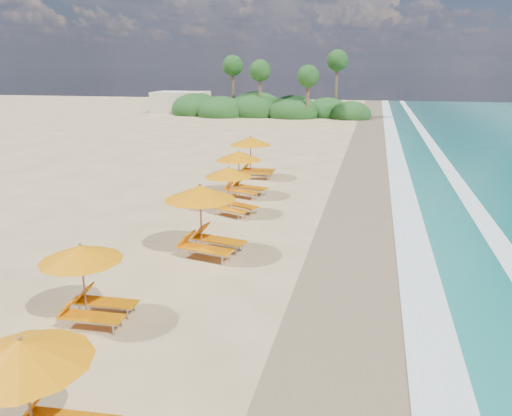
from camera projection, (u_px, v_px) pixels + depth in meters
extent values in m
plane|color=tan|center=(256.00, 240.00, 17.90)|extent=(160.00, 160.00, 0.00)
cube|color=olive|center=(369.00, 249.00, 17.00)|extent=(4.00, 160.00, 0.01)
cube|color=white|center=(414.00, 252.00, 16.66)|extent=(1.20, 160.00, 0.01)
cube|color=white|center=(511.00, 260.00, 15.99)|extent=(0.80, 160.00, 0.01)
cylinder|color=olive|center=(29.00, 400.00, 7.69)|extent=(0.05, 0.05, 2.07)
cone|color=orange|center=(22.00, 352.00, 7.45)|extent=(2.29, 2.29, 0.42)
sphere|color=olive|center=(20.00, 338.00, 7.39)|extent=(0.07, 0.07, 0.07)
cylinder|color=olive|center=(84.00, 284.00, 11.98)|extent=(0.05, 0.05, 1.94)
cone|color=orange|center=(81.00, 253.00, 11.76)|extent=(2.09, 2.09, 0.39)
sphere|color=olive|center=(80.00, 244.00, 11.70)|extent=(0.07, 0.07, 0.07)
cylinder|color=olive|center=(201.00, 220.00, 16.32)|extent=(0.06, 0.06, 2.30)
cone|color=orange|center=(200.00, 193.00, 16.05)|extent=(2.79, 2.79, 0.46)
sphere|color=olive|center=(200.00, 185.00, 15.98)|extent=(0.08, 0.08, 0.08)
cylinder|color=olive|center=(229.00, 191.00, 20.91)|extent=(0.05, 0.05, 1.96)
cone|color=orange|center=(228.00, 172.00, 20.69)|extent=(2.64, 2.64, 0.39)
sphere|color=olive|center=(228.00, 167.00, 20.63)|extent=(0.07, 0.07, 0.07)
cylinder|color=olive|center=(239.00, 174.00, 23.85)|extent=(0.05, 0.05, 2.13)
cone|color=orange|center=(239.00, 156.00, 23.60)|extent=(2.71, 2.71, 0.43)
sphere|color=olive|center=(239.00, 151.00, 23.54)|extent=(0.08, 0.08, 0.08)
cylinder|color=olive|center=(251.00, 158.00, 27.75)|extent=(0.06, 0.06, 2.26)
cone|color=orange|center=(250.00, 141.00, 27.50)|extent=(2.32, 2.32, 0.45)
sphere|color=olive|center=(250.00, 136.00, 27.43)|extent=(0.08, 0.08, 0.08)
ellipsoid|color=#163D14|center=(293.00, 112.00, 61.14)|extent=(6.40, 6.40, 4.16)
ellipsoid|color=#163D14|center=(256.00, 110.00, 63.17)|extent=(7.20, 7.20, 4.68)
ellipsoid|color=#163D14|center=(221.00, 112.00, 62.23)|extent=(6.00, 6.00, 3.90)
ellipsoid|color=#163D14|center=(327.00, 112.00, 62.14)|extent=(5.60, 5.60, 3.64)
ellipsoid|color=#163D14|center=(197.00, 109.00, 64.97)|extent=(6.60, 6.60, 4.29)
ellipsoid|color=#163D14|center=(350.00, 115.00, 59.62)|extent=(5.00, 5.00, 3.25)
cylinder|color=brown|center=(307.00, 98.00, 58.31)|extent=(0.36, 0.36, 5.00)
sphere|color=#163D14|center=(308.00, 76.00, 57.62)|extent=(2.60, 2.60, 2.60)
cylinder|color=brown|center=(260.00, 94.00, 60.50)|extent=(0.36, 0.36, 5.60)
sphere|color=#163D14|center=(260.00, 71.00, 59.73)|extent=(2.60, 2.60, 2.60)
cylinder|color=brown|center=(233.00, 91.00, 63.18)|extent=(0.36, 0.36, 6.20)
sphere|color=#163D14|center=(233.00, 66.00, 62.33)|extent=(2.60, 2.60, 2.60)
cylinder|color=brown|center=(336.00, 89.00, 61.13)|extent=(0.36, 0.36, 6.80)
sphere|color=#163D14|center=(337.00, 60.00, 60.20)|extent=(2.60, 2.60, 2.60)
cube|color=beige|center=(181.00, 102.00, 67.30)|extent=(7.00, 5.00, 2.80)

